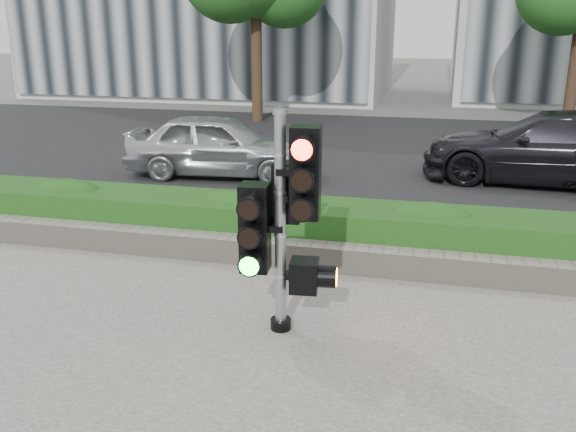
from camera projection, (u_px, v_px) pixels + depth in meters
The scene contains 8 objects.
ground at pixel (275, 337), 6.35m from camera, with size 120.00×120.00×0.00m, color #51514C.
road at pixel (376, 152), 15.61m from camera, with size 60.00×13.00×0.02m, color black.
curb at pixel (328, 235), 9.25m from camera, with size 60.00×0.25×0.12m, color gray.
stone_wall at pixel (312, 255), 8.05m from camera, with size 12.00×0.32×0.34m, color gray.
hedge at pixel (321, 228), 8.60m from camera, with size 12.00×1.00×0.68m, color #347624.
traffic_signal at pixel (284, 212), 6.11m from camera, with size 0.82×0.63×2.32m.
car_silver at pixel (219, 145), 12.95m from camera, with size 1.57×3.91×1.33m, color #AFB3B7.
car_dark at pixel (551, 148), 12.31m from camera, with size 2.05×5.05×1.46m, color black.
Camera 1 is at (1.49, -5.49, 3.09)m, focal length 38.00 mm.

